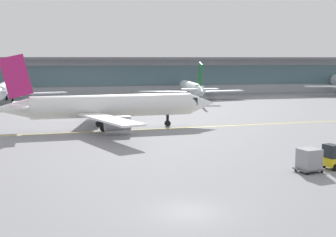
# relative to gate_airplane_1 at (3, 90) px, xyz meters

# --- Properties ---
(ground_plane) EXTENTS (400.00, 400.00, 0.00)m
(ground_plane) POSITION_rel_gate_airplane_1_xyz_m (19.69, -74.31, -2.76)
(ground_plane) COLOR gray
(taxiway_centreline_stripe) EXTENTS (109.77, 7.79, 0.01)m
(taxiway_centreline_stripe) POSITION_rel_gate_airplane_1_xyz_m (18.75, -41.63, -2.76)
(taxiway_centreline_stripe) COLOR yellow
(taxiway_centreline_stripe) RESTS_ON ground_plane
(terminal_concourse) EXTENTS (218.00, 11.00, 9.60)m
(terminal_concourse) POSITION_rel_gate_airplane_1_xyz_m (19.69, 19.43, 2.15)
(terminal_concourse) COLOR #9EA3A8
(terminal_concourse) RESTS_ON ground_plane
(gate_airplane_1) EXTENTS (25.87, 27.80, 9.22)m
(gate_airplane_1) POSITION_rel_gate_airplane_1_xyz_m (0.00, 0.00, 0.00)
(gate_airplane_1) COLOR silver
(gate_airplane_1) RESTS_ON ground_plane
(gate_airplane_2) EXTENTS (24.06, 25.99, 8.60)m
(gate_airplane_2) POSITION_rel_gate_airplane_1_xyz_m (40.56, 0.48, -0.18)
(gate_airplane_2) COLOR white
(gate_airplane_2) RESTS_ON ground_plane
(taxiing_regional_jet) EXTENTS (29.76, 27.62, 9.86)m
(taxiing_regional_jet) POSITION_rel_gate_airplane_1_xyz_m (18.37, -39.66, 0.19)
(taxiing_regional_jet) COLOR white
(taxiing_regional_jet) RESTS_ON ground_plane
(baggage_tug) EXTENTS (2.84, 2.08, 2.10)m
(baggage_tug) POSITION_rel_gate_airplane_1_xyz_m (34.70, -66.29, -1.87)
(baggage_tug) COLOR yellow
(baggage_tug) RESTS_ON ground_plane
(cargo_dolly_lead) EXTENTS (2.39, 2.01, 1.94)m
(cargo_dolly_lead) POSITION_rel_gate_airplane_1_xyz_m (31.90, -66.90, -1.71)
(cargo_dolly_lead) COLOR #595B60
(cargo_dolly_lead) RESTS_ON ground_plane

